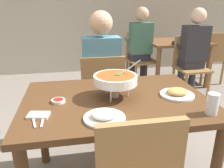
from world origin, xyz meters
name	(u,v)px	position (x,y,z in m)	size (l,w,h in m)	color
dining_table_main	(116,112)	(0.00, 0.00, 0.64)	(1.27, 0.88, 0.75)	#51331C
chair_diner_main	(102,92)	(0.00, 0.73, 0.51)	(0.44, 0.44, 0.90)	olive
diner_main	(101,69)	(0.00, 0.76, 0.75)	(0.40, 0.45, 1.31)	#2D2D38
curry_bowl	(115,80)	(0.00, 0.02, 0.88)	(0.33, 0.30, 0.26)	silver
rice_plate	(104,116)	(-0.12, -0.28, 0.77)	(0.24, 0.24, 0.06)	white
appetizer_plate	(177,93)	(0.44, -0.04, 0.77)	(0.24, 0.24, 0.06)	white
sauce_dish	(58,101)	(-0.39, 0.00, 0.77)	(0.09, 0.09, 0.02)	white
napkin_folded	(38,115)	(-0.50, -0.18, 0.76)	(0.12, 0.08, 0.02)	white
fork_utensil	(34,120)	(-0.52, -0.23, 0.76)	(0.01, 0.17, 0.01)	silver
spoon_utensil	(43,120)	(-0.47, -0.23, 0.76)	(0.01, 0.17, 0.01)	silver
drink_glass	(212,105)	(0.51, -0.33, 0.81)	(0.07, 0.07, 0.13)	silver
dining_table_far	(176,49)	(1.49, 2.20, 0.62)	(1.00, 0.80, 0.75)	brown
chair_bg_left	(189,63)	(1.47, 1.66, 0.51)	(0.46, 0.46, 0.90)	olive
chair_bg_middle	(140,55)	(0.87, 2.27, 0.51)	(0.50, 0.50, 0.90)	olive
chair_bg_right	(212,55)	(2.11, 2.07, 0.51)	(0.47, 0.47, 0.90)	olive
patron_bg_left	(193,48)	(1.47, 1.61, 0.75)	(0.40, 0.45, 1.31)	#2D2D38
patron_bg_middle	(140,42)	(0.85, 2.20, 0.75)	(0.40, 0.45, 1.31)	#2D2D38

